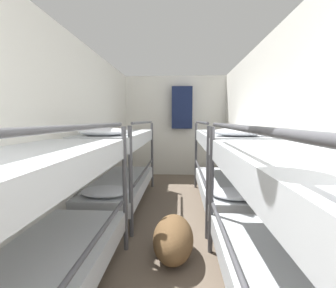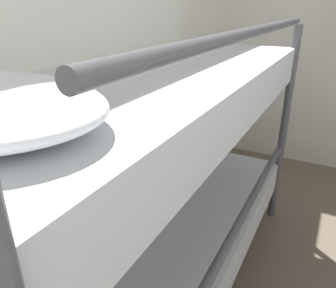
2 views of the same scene
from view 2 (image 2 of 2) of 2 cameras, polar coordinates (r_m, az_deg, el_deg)
bunk_stack_left_far at (r=1.30m, az=-2.95°, el=-6.25°), size 0.72×1.84×1.22m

